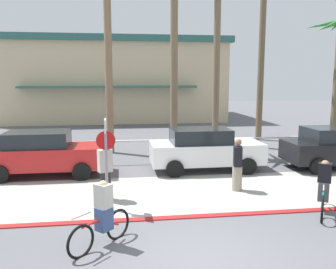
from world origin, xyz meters
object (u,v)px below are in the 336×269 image
at_px(palm_tree_5, 264,22).
at_px(cyclist_red_0, 102,216).
at_px(palm_tree_4, 217,20).
at_px(palm_tree_3, 174,2).
at_px(cyclist_teal_1, 324,189).
at_px(car_red_1, 44,153).
at_px(pedestrian_1, 105,172).
at_px(car_white_2, 205,149).
at_px(palm_tree_2, 107,8).
at_px(pedestrian_0, 237,167).
at_px(stop_sign_bike_lane, 106,151).

height_order(palm_tree_5, cyclist_red_0, palm_tree_5).
bearing_deg(palm_tree_4, cyclist_red_0, -115.93).
xyz_separation_m(palm_tree_3, palm_tree_4, (2.61, 1.64, -0.50)).
bearing_deg(palm_tree_3, palm_tree_5, 25.28).
height_order(palm_tree_4, cyclist_teal_1, palm_tree_4).
height_order(palm_tree_3, cyclist_teal_1, palm_tree_3).
bearing_deg(car_red_1, pedestrian_1, -52.68).
bearing_deg(car_white_2, palm_tree_2, 133.27).
height_order(palm_tree_4, car_red_1, palm_tree_4).
height_order(palm_tree_4, pedestrian_0, palm_tree_4).
bearing_deg(palm_tree_5, palm_tree_2, -163.31).
bearing_deg(cyclist_teal_1, palm_tree_3, 106.88).
distance_m(cyclist_red_0, pedestrian_1, 3.06).
relative_size(car_red_1, cyclist_teal_1, 2.79).
xyz_separation_m(car_white_2, pedestrian_0, (0.42, -2.75, -0.06)).
height_order(palm_tree_5, pedestrian_1, palm_tree_5).
relative_size(car_white_2, cyclist_teal_1, 2.79).
bearing_deg(palm_tree_2, car_white_2, -46.73).
bearing_deg(pedestrian_0, palm_tree_5, 64.14).
xyz_separation_m(palm_tree_4, pedestrian_0, (-1.54, -8.40, -5.92)).
bearing_deg(palm_tree_2, cyclist_red_0, -89.81).
xyz_separation_m(stop_sign_bike_lane, cyclist_red_0, (-0.04, -2.16, -0.98)).
relative_size(palm_tree_4, car_white_2, 2.14).
bearing_deg(stop_sign_bike_lane, palm_tree_2, 90.51).
xyz_separation_m(palm_tree_3, pedestrian_0, (1.07, -6.76, -6.42)).
relative_size(palm_tree_5, cyclist_red_0, 6.51).
height_order(stop_sign_bike_lane, palm_tree_5, palm_tree_5).
bearing_deg(palm_tree_2, car_red_1, -120.97).
height_order(palm_tree_2, palm_tree_3, palm_tree_3).
distance_m(cyclist_teal_1, pedestrian_1, 6.19).
height_order(stop_sign_bike_lane, palm_tree_4, palm_tree_4).
distance_m(cyclist_red_0, pedestrian_0, 5.38).
bearing_deg(stop_sign_bike_lane, car_white_2, 46.70).
height_order(car_red_1, pedestrian_1, pedestrian_1).
xyz_separation_m(palm_tree_2, car_red_1, (-2.39, -3.98, -6.01)).
distance_m(car_red_1, cyclist_teal_1, 9.69).
bearing_deg(pedestrian_1, palm_tree_2, 89.99).
xyz_separation_m(palm_tree_5, pedestrian_0, (-4.57, -9.42, -6.05)).
distance_m(stop_sign_bike_lane, cyclist_red_0, 2.38).
height_order(palm_tree_5, car_white_2, palm_tree_5).
distance_m(stop_sign_bike_lane, pedestrian_0, 4.41).
xyz_separation_m(stop_sign_bike_lane, cyclist_teal_1, (5.81, -1.03, -0.98)).
bearing_deg(car_red_1, stop_sign_bike_lane, -58.57).
height_order(palm_tree_3, palm_tree_4, palm_tree_3).
distance_m(palm_tree_3, palm_tree_5, 6.24).
distance_m(car_red_1, car_white_2, 6.19).
height_order(palm_tree_3, car_red_1, palm_tree_3).
bearing_deg(car_white_2, pedestrian_1, -141.11).
bearing_deg(palm_tree_2, cyclist_teal_1, -56.91).
relative_size(palm_tree_2, palm_tree_5, 0.96).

